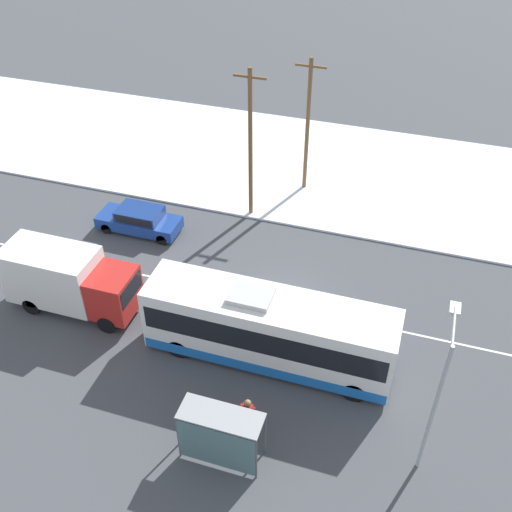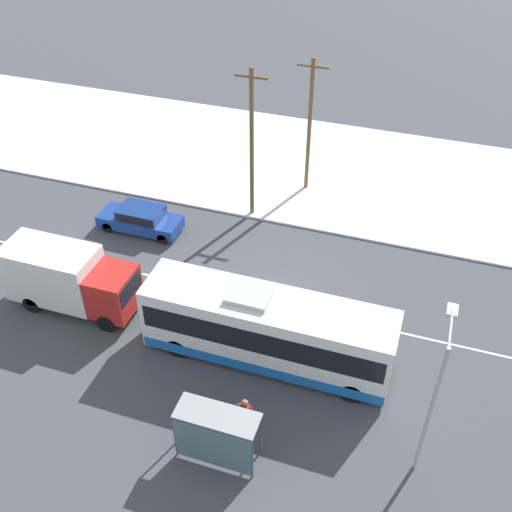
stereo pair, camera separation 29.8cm
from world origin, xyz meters
TOP-DOWN VIEW (x-y plane):
  - ground_plane at (0.00, 0.00)m, footprint 120.00×120.00m
  - snow_lot at (0.00, 13.31)m, footprint 80.00×13.46m
  - lane_marking_center at (0.00, 0.00)m, footprint 60.00×0.12m
  - city_bus at (0.48, -3.43)m, footprint 10.86×2.57m
  - box_truck at (-9.52, -3.16)m, footprint 6.35×2.30m
  - sedan_car at (-9.25, 3.53)m, footprint 4.72×1.80m
  - pedestrian_at_stop at (0.79, -7.26)m, footprint 0.62×0.28m
  - bus_shelter at (0.24, -8.93)m, footprint 3.12×1.20m
  - streetlamp at (7.40, -6.40)m, footprint 0.36×2.35m
  - utility_pole_roadside at (-3.77, 7.04)m, footprint 1.80×0.24m
  - utility_pole_snowlot at (-1.47, 10.80)m, footprint 1.80×0.24m

SIDE VIEW (x-z plane):
  - ground_plane at x=0.00m, z-range 0.00..0.00m
  - lane_marking_center at x=0.00m, z-range 0.00..0.00m
  - snow_lot at x=0.00m, z-range 0.00..0.12m
  - sedan_car at x=-9.25m, z-range 0.07..1.56m
  - pedestrian_at_stop at x=0.79m, z-range 0.20..1.93m
  - bus_shelter at x=0.24m, z-range 0.48..2.88m
  - city_bus at x=0.48m, z-range -0.04..3.57m
  - box_truck at x=-9.52m, z-range 0.14..3.40m
  - streetlamp at x=7.40m, z-range 0.91..7.48m
  - utility_pole_snowlot at x=-1.47m, z-range 0.19..8.57m
  - utility_pole_roadside at x=-3.77m, z-range 0.19..9.13m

